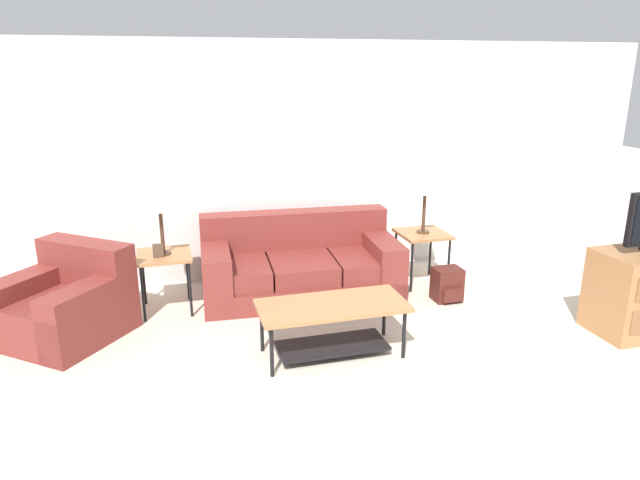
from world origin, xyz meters
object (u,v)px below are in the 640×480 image
table_lamp_left (159,200)px  backpack (447,285)px  side_table_right (423,238)px  couch (300,267)px  armchair (66,305)px  coffee_table (332,317)px  table_lamp_right (425,184)px  side_table_left (164,260)px

table_lamp_left → backpack: size_ratio=1.92×
side_table_right → backpack: 0.64m
table_lamp_left → couch: bearing=3.7°
couch → table_lamp_left: (-1.37, -0.09, 0.83)m
side_table_right → table_lamp_left: table_lamp_left is taller
couch → armchair: (-2.25, -0.41, -0.01)m
side_table_right → couch: bearing=176.3°
backpack → coffee_table: bearing=-152.0°
side_table_right → table_lamp_left: bearing=-180.0°
table_lamp_right → backpack: bearing=-84.8°
side_table_right → backpack: size_ratio=1.70×
backpack → couch: bearing=156.5°
table_lamp_right → backpack: size_ratio=1.92×
couch → table_lamp_left: table_lamp_left is taller
table_lamp_right → couch: bearing=176.3°
armchair → couch: bearing=10.4°
coffee_table → table_lamp_right: size_ratio=1.85×
side_table_right → table_lamp_right: size_ratio=0.88×
side_table_left → table_lamp_right: 2.80m
table_lamp_left → table_lamp_right: bearing=0.0°
armchair → side_table_left: size_ratio=2.26×
coffee_table → couch: bearing=87.3°
side_table_left → side_table_right: bearing=0.0°
couch → table_lamp_right: table_lamp_right is taller
table_lamp_right → table_lamp_left: bearing=180.0°
couch → backpack: (1.41, -0.61, -0.12)m
table_lamp_right → backpack: (0.05, -0.53, -0.95)m
side_table_left → table_lamp_left: size_ratio=0.88×
couch → armchair: couch is taller
armchair → side_table_right: 3.63m
side_table_left → table_lamp_left: (0.00, -0.00, 0.60)m
side_table_left → table_lamp_left: bearing=-53.1°
side_table_right → table_lamp_right: table_lamp_right is taller
coffee_table → table_lamp_left: size_ratio=1.85×
side_table_right → backpack: (0.05, -0.53, -0.36)m
table_lamp_left → backpack: 2.99m
coffee_table → table_lamp_left: bearing=134.8°
couch → coffee_table: bearing=-92.7°
coffee_table → backpack: bearing=28.0°
couch → coffee_table: (-0.07, -1.40, 0.05)m
couch → backpack: bearing=-23.5°
side_table_left → armchair: bearing=-159.8°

